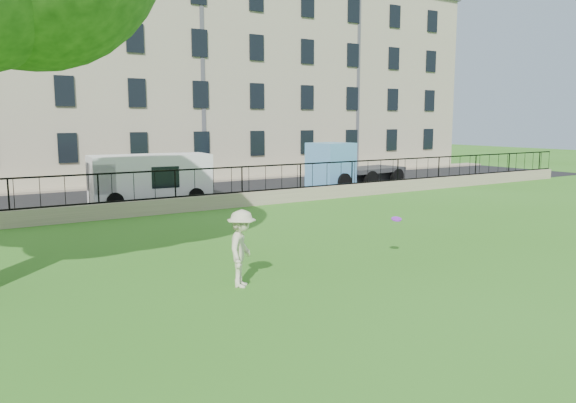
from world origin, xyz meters
TOP-DOWN VIEW (x-y plane):
  - ground at (0.00, 0.00)m, footprint 120.00×120.00m
  - retaining_wall at (0.00, 12.00)m, footprint 50.00×0.40m
  - iron_railing at (0.00, 12.00)m, footprint 50.00×0.05m
  - street at (0.00, 16.70)m, footprint 60.00×9.00m
  - sidewalk at (0.00, 21.90)m, footprint 60.00×1.40m
  - building_row at (0.00, 27.57)m, footprint 56.40×10.40m
  - man at (-2.50, 1.59)m, footprint 1.20×1.27m
  - frisbee at (2.12, 1.61)m, footprint 0.31×0.30m
  - white_van at (0.01, 14.98)m, footprint 5.30×2.44m
  - blue_truck at (12.00, 15.40)m, footprint 6.10×2.82m

SIDE VIEW (x-z plane):
  - ground at x=0.00m, z-range 0.00..0.00m
  - street at x=0.00m, z-range 0.00..0.01m
  - sidewalk at x=0.00m, z-range 0.00..0.12m
  - retaining_wall at x=0.00m, z-range 0.00..0.60m
  - man at x=-2.50m, z-range 0.00..1.72m
  - frisbee at x=2.12m, z-range 1.02..1.14m
  - white_van at x=0.01m, z-range 0.00..2.16m
  - iron_railing at x=0.00m, z-range 0.59..1.72m
  - blue_truck at x=12.00m, z-range 0.00..2.47m
  - building_row at x=0.00m, z-range 0.02..13.82m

